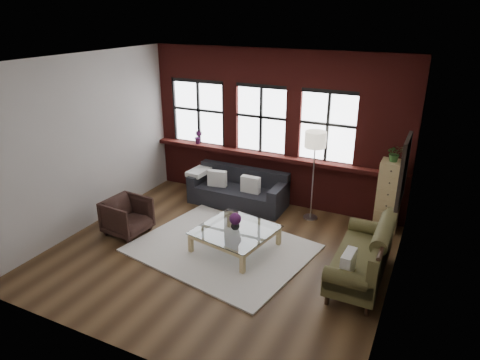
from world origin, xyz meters
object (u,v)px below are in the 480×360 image
at_px(floor_lamp, 313,173).
at_px(dark_sofa, 238,188).
at_px(coffee_table, 235,239).
at_px(armchair, 127,216).
at_px(vase, 235,225).
at_px(drawer_chest, 389,196).
at_px(vintage_settee, 361,252).

bearing_deg(floor_lamp, dark_sofa, -177.91).
relative_size(coffee_table, floor_lamp, 0.62).
distance_m(coffee_table, floor_lamp, 2.07).
height_order(armchair, vase, armchair).
relative_size(dark_sofa, armchair, 2.76).
xyz_separation_m(armchair, drawer_chest, (4.29, 2.27, 0.34)).
xyz_separation_m(coffee_table, vase, (0.00, 0.00, 0.28)).
relative_size(coffee_table, drawer_chest, 0.89).
height_order(vase, floor_lamp, floor_lamp).
bearing_deg(armchair, coffee_table, -76.52).
relative_size(vintage_settee, vase, 11.47).
bearing_deg(coffee_table, vase, 45.00).
distance_m(vintage_settee, armchair, 4.19).
distance_m(dark_sofa, coffee_table, 1.85).
bearing_deg(dark_sofa, armchair, -122.81).
distance_m(vintage_settee, vase, 2.11).
relative_size(coffee_table, vase, 7.54).
distance_m(dark_sofa, vase, 1.85).
bearing_deg(dark_sofa, floor_lamp, 2.09).
height_order(dark_sofa, drawer_chest, drawer_chest).
xyz_separation_m(vintage_settee, floor_lamp, (-1.29, 1.71, 0.48)).
bearing_deg(floor_lamp, vintage_settee, -52.92).
bearing_deg(dark_sofa, drawer_chest, 4.95).
xyz_separation_m(dark_sofa, floor_lamp, (1.59, 0.06, 0.60)).
xyz_separation_m(vase, floor_lamp, (0.82, 1.73, 0.50)).
xyz_separation_m(armchair, coffee_table, (2.07, 0.33, -0.14)).
relative_size(dark_sofa, floor_lamp, 1.05).
bearing_deg(vintage_settee, floor_lamp, 127.08).
bearing_deg(armchair, vintage_settee, -80.79).
relative_size(armchair, floor_lamp, 0.38).
height_order(vintage_settee, armchair, vintage_settee).
xyz_separation_m(dark_sofa, vase, (0.77, -1.67, 0.10)).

